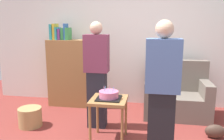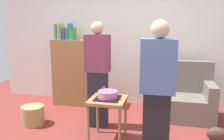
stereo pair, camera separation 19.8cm
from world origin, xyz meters
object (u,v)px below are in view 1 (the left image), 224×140
(birthday_cake, at_px, (109,95))
(person_holding_cake, at_px, (162,96))
(side_table, at_px, (109,105))
(bookshelf, at_px, (69,71))
(person_blowing_candles, at_px, (97,75))
(couch, at_px, (176,96))
(wicker_basket, at_px, (30,117))
(handbag, at_px, (215,131))

(birthday_cake, distance_m, person_holding_cake, 0.85)
(birthday_cake, bearing_deg, side_table, 91.65)
(bookshelf, relative_size, side_table, 2.65)
(birthday_cake, bearing_deg, bookshelf, 128.00)
(person_blowing_candles, bearing_deg, couch, 51.08)
(wicker_basket, relative_size, handbag, 1.29)
(handbag, bearing_deg, couch, 120.39)
(person_holding_cake, bearing_deg, side_table, -19.40)
(couch, xyz_separation_m, birthday_cake, (-1.00, -1.13, 0.32))
(side_table, distance_m, birthday_cake, 0.14)
(side_table, distance_m, handbag, 1.56)
(person_holding_cake, bearing_deg, wicker_basket, -3.67)
(bookshelf, bearing_deg, person_holding_cake, -46.82)
(wicker_basket, bearing_deg, bookshelf, 76.08)
(side_table, relative_size, person_blowing_candles, 0.37)
(side_table, bearing_deg, person_blowing_candles, 121.74)
(side_table, bearing_deg, handbag, 12.53)
(person_blowing_candles, bearing_deg, birthday_cake, -36.07)
(side_table, distance_m, person_blowing_candles, 0.60)
(birthday_cake, xyz_separation_m, handbag, (1.47, 0.33, -0.56))
(wicker_basket, bearing_deg, person_blowing_candles, 9.88)
(birthday_cake, height_order, wicker_basket, birthday_cake)
(wicker_basket, bearing_deg, side_table, -10.76)
(couch, distance_m, handbag, 0.96)
(bookshelf, height_order, person_holding_cake, person_holding_cake)
(bookshelf, relative_size, wicker_basket, 4.46)
(bookshelf, distance_m, person_holding_cake, 2.51)
(person_blowing_candles, bearing_deg, bookshelf, 152.84)
(couch, distance_m, bookshelf, 2.08)
(person_blowing_candles, distance_m, person_holding_cake, 1.31)
(person_blowing_candles, height_order, handbag, person_blowing_candles)
(wicker_basket, xyz_separation_m, handbag, (2.78, 0.08, -0.05))
(person_holding_cake, bearing_deg, handbag, -117.70)
(side_table, relative_size, person_holding_cake, 0.37)
(bookshelf, xyz_separation_m, handbag, (2.51, -1.01, -0.58))
(handbag, bearing_deg, person_blowing_candles, 176.53)
(couch, distance_m, person_holding_cake, 1.72)
(person_holding_cake, xyz_separation_m, handbag, (0.80, 0.81, -0.73))
(side_table, bearing_deg, couch, 48.54)
(birthday_cake, relative_size, wicker_basket, 0.89)
(bookshelf, bearing_deg, handbag, -21.89)
(side_table, height_order, wicker_basket, side_table)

